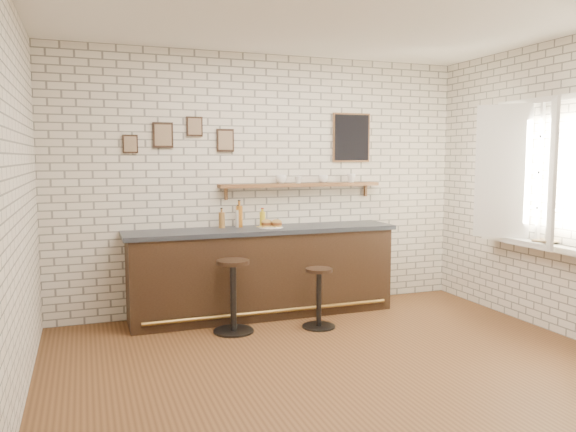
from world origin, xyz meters
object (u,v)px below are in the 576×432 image
Objects in this scene: bar_counter at (263,271)px; condiment_bottle_yellow at (262,218)px; bar_stool_right at (319,296)px; book_lower at (541,242)px; bitters_bottle_brown at (222,220)px; bitters_bottle_white at (238,218)px; book_upper at (541,240)px; shelf_cup_d at (351,178)px; ciabatta_sandwich at (272,223)px; sandwich_plate at (271,227)px; bitters_bottle_amber at (239,216)px; shelf_cup_a at (281,179)px; shelf_cup_c at (323,179)px; shelf_cup_b at (298,180)px; bar_stool_left at (233,294)px.

condiment_bottle_yellow is (0.04, 0.15, 0.59)m from bar_counter.
bar_stool_right is 2.36m from book_lower.
bar_counter is 0.76m from bitters_bottle_brown.
book_lower is at bearing -31.53° from bitters_bottle_white.
book_lower is 0.02m from book_upper.
bar_stool_right is 2.83× the size of book_upper.
shelf_cup_d is at bearing 1.63° from bitters_bottle_brown.
bar_counter is 0.56m from ciabatta_sandwich.
sandwich_plate is 0.89× the size of bitters_bottle_amber.
shelf_cup_a reaches higher than shelf_cup_c.
shelf_cup_d is (0.70, 0.00, 0.01)m from shelf_cup_b.
bar_counter is 27.74× the size of shelf_cup_d.
shelf_cup_c is at bearing -3.21° from shelf_cup_a.
sandwich_plate reaches higher than bar_stool_left.
ciabatta_sandwich is 0.57m from shelf_cup_a.
bar_counter is 23.87× the size of shelf_cup_a.
shelf_cup_b is at bearing 26.94° from sandwich_plate.
sandwich_plate is 0.38m from bitters_bottle_amber.
bitters_bottle_amber is 1.47× the size of condiment_bottle_yellow.
condiment_bottle_yellow is (0.29, -0.00, -0.02)m from bitters_bottle_white.
book_upper is (2.48, -1.70, -0.14)m from condiment_bottle_yellow.
bar_stool_right is 5.72× the size of shelf_cup_d.
shelf_cup_b reaches higher than bar_stool_left.
bitters_bottle_brown is 1.71m from shelf_cup_d.
condiment_bottle_yellow is (0.48, 0.00, -0.00)m from bitters_bottle_brown.
bar_stool_left is at bearing -140.88° from shelf_cup_a.
sandwich_plate is 1.22× the size of bitters_bottle_brown.
shelf_cup_b is (0.51, 0.20, 1.04)m from bar_counter.
bar_counter is 13.74× the size of book_upper.
condiment_bottle_yellow is at bearing 0.00° from bitters_bottle_amber.
bitters_bottle_brown is at bearing 86.17° from bar_stool_left.
condiment_bottle_yellow is at bearing 120.44° from book_lower.
bar_stool_right is at bearing -51.55° from bitters_bottle_amber.
shelf_cup_b reaches higher than sandwich_plate.
shelf_cup_a is at bearing 116.81° from book_lower.
shelf_cup_b is (0.95, 0.05, 0.44)m from bitters_bottle_brown.
ciabatta_sandwich is (0.01, 0.00, 0.05)m from sandwich_plate.
shelf_cup_d is 2.27m from book_upper.
shelf_cup_b reaches higher than book_upper.
book_lower reaches higher than bar_stool_left.
shelf_cup_c is (1.27, 0.05, 0.44)m from bitters_bottle_brown.
book_lower is at bearing -34.43° from condiment_bottle_yellow.
book_upper is (2.11, -0.89, 0.61)m from bar_stool_right.
shelf_cup_a is at bearing 3.65° from bitters_bottle_brown.
bitters_bottle_brown is 1.16× the size of book_lower.
condiment_bottle_yellow is at bearing -172.59° from shelf_cup_a.
bitters_bottle_white is at bearing 70.24° from bar_stool_left.
bar_stool_left is (-0.58, -0.49, -0.66)m from ciabatta_sandwich.
bar_counter is 1.61m from shelf_cup_d.
bar_stool_right is (0.41, -0.66, -0.16)m from bar_counter.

